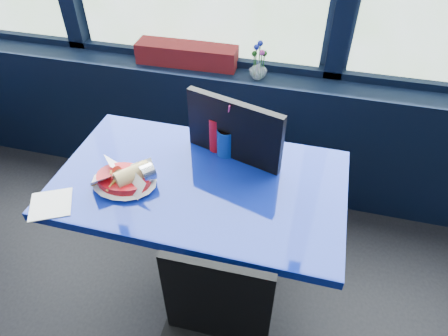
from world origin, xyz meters
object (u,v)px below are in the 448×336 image
at_px(planter_box, 187,54).
at_px(ketchup_bottle, 216,132).
at_px(chair_near_back, 232,164).
at_px(food_basket, 125,178).
at_px(near_table, 201,210).
at_px(flower_vase, 258,67).
at_px(soda_cup, 226,141).

bearing_deg(planter_box, ketchup_bottle, -63.46).
distance_m(chair_near_back, food_basket, 0.57).
height_order(planter_box, ketchup_bottle, ketchup_bottle).
height_order(chair_near_back, ketchup_bottle, chair_near_back).
relative_size(near_table, food_basket, 4.00).
xyz_separation_m(near_table, flower_vase, (0.08, 0.83, 0.30)).
height_order(planter_box, food_basket, planter_box).
distance_m(planter_box, food_basket, 0.99).
relative_size(near_table, soda_cup, 4.38).
height_order(chair_near_back, soda_cup, chair_near_back).
bearing_deg(ketchup_bottle, planter_box, 118.14).
relative_size(planter_box, flower_vase, 2.81).
relative_size(chair_near_back, flower_vase, 4.96).
relative_size(ketchup_bottle, soda_cup, 0.80).
bearing_deg(ketchup_bottle, near_table, -92.69).
xyz_separation_m(planter_box, food_basket, (0.06, -0.98, -0.08)).
relative_size(near_table, chair_near_back, 1.16).
distance_m(near_table, ketchup_bottle, 0.35).
bearing_deg(planter_box, food_basket, -88.07).
bearing_deg(food_basket, near_table, -5.31).
height_order(chair_near_back, planter_box, chair_near_back).
height_order(near_table, flower_vase, flower_vase).
bearing_deg(chair_near_back, near_table, 94.93).
relative_size(chair_near_back, soda_cup, 3.77).
xyz_separation_m(chair_near_back, food_basket, (-0.35, -0.41, 0.19)).
xyz_separation_m(planter_box, ketchup_bottle, (0.36, -0.67, -0.01)).
bearing_deg(near_table, food_basket, -161.14).
distance_m(near_table, flower_vase, 0.88).
relative_size(planter_box, soda_cup, 2.13).
height_order(ketchup_bottle, soda_cup, soda_cup).
xyz_separation_m(chair_near_back, flower_vase, (0.02, 0.51, 0.27)).
bearing_deg(flower_vase, ketchup_bottle, -96.78).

